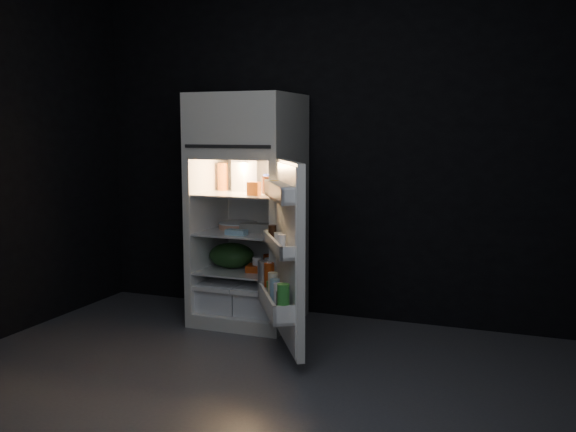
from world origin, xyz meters
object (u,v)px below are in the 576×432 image
at_px(egg_carton, 257,228).
at_px(refrigerator, 249,201).
at_px(milk_jug, 244,176).
at_px(fridge_door, 285,258).
at_px(yogurt_tray, 264,269).

bearing_deg(egg_carton, refrigerator, 135.82).
height_order(refrigerator, milk_jug, refrigerator).
distance_m(refrigerator, egg_carton, 0.23).
bearing_deg(fridge_door, yogurt_tray, 124.30).
relative_size(fridge_door, yogurt_tray, 4.60).
bearing_deg(milk_jug, yogurt_tray, -10.75).
xyz_separation_m(egg_carton, yogurt_tray, (0.07, -0.02, -0.31)).
height_order(fridge_door, yogurt_tray, fridge_door).
relative_size(fridge_door, egg_carton, 4.78).
bearing_deg(egg_carton, fridge_door, -57.25).
relative_size(fridge_door, milk_jug, 5.08).
xyz_separation_m(fridge_door, egg_carton, (-0.47, 0.61, 0.08)).
bearing_deg(milk_jug, egg_carton, -16.43).
bearing_deg(fridge_door, milk_jug, 130.57).
xyz_separation_m(refrigerator, milk_jug, (-0.07, 0.05, 0.19)).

